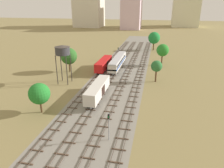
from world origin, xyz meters
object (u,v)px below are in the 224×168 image
water_tower (62,51)px  signal_post_near (109,124)px  freight_boxcar_left_nearest (98,89)px  freight_boxcar_far_left_near (104,64)px  diesel_railcar_left_mid (118,61)px  signal_post_nearest (118,52)px

water_tower → signal_post_near: water_tower is taller
freight_boxcar_left_nearest → freight_boxcar_far_left_near: (-4.30, 22.91, 0.00)m
signal_post_near → water_tower: bearing=127.6°
freight_boxcar_left_nearest → diesel_railcar_left_mid: size_ratio=0.68×
diesel_railcar_left_mid → water_tower: size_ratio=1.83×
freight_boxcar_far_left_near → signal_post_near: size_ratio=2.68×
water_tower → signal_post_nearest: bearing=71.1°
diesel_railcar_left_mid → signal_post_near: size_ratio=3.93×
water_tower → signal_post_near: 31.71m
freight_boxcar_far_left_near → diesel_railcar_left_mid: diesel_railcar_left_mid is taller
diesel_railcar_left_mid → signal_post_near: signal_post_near is taller
freight_boxcar_far_left_near → water_tower: 17.98m
signal_post_nearest → signal_post_near: bearing=-81.1°
freight_boxcar_left_nearest → freight_boxcar_far_left_near: same height
freight_boxcar_far_left_near → signal_post_nearest: signal_post_nearest is taller
freight_boxcar_left_nearest → freight_boxcar_far_left_near: bearing=100.6°
signal_post_nearest → freight_boxcar_left_nearest: bearing=-86.8°
freight_boxcar_far_left_near → water_tower: (-8.24, -14.27, 7.19)m
freight_boxcar_left_nearest → signal_post_nearest: bearing=93.2°
freight_boxcar_left_nearest → diesel_railcar_left_mid: (-0.01, 26.63, 0.15)m
diesel_railcar_left_mid → water_tower: bearing=-124.9°
freight_boxcar_far_left_near → water_tower: size_ratio=1.25×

